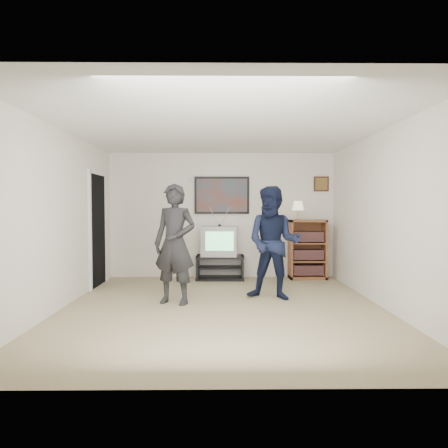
{
  "coord_description": "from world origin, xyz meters",
  "views": [
    {
      "loc": [
        -0.04,
        -5.54,
        1.42
      ],
      "look_at": [
        0.02,
        0.71,
        1.15
      ],
      "focal_mm": 32.0,
      "sensor_mm": 36.0,
      "label": 1
    }
  ],
  "objects_px": {
    "crt_television": "(220,241)",
    "media_stand": "(220,267)",
    "person_tall": "(175,244)",
    "bookshelf": "(307,249)",
    "person_short": "(273,243)"
  },
  "relations": [
    {
      "from": "crt_television",
      "to": "media_stand",
      "type": "bearing_deg",
      "value": 3.79
    },
    {
      "from": "crt_television",
      "to": "person_tall",
      "type": "xyz_separation_m",
      "value": [
        -0.65,
        -1.96,
        0.12
      ]
    },
    {
      "from": "bookshelf",
      "to": "person_tall",
      "type": "bearing_deg",
      "value": -139.93
    },
    {
      "from": "media_stand",
      "to": "person_short",
      "type": "bearing_deg",
      "value": -63.03
    },
    {
      "from": "media_stand",
      "to": "person_short",
      "type": "xyz_separation_m",
      "value": [
        0.82,
        -1.69,
        0.64
      ]
    },
    {
      "from": "media_stand",
      "to": "person_tall",
      "type": "bearing_deg",
      "value": -107.54
    },
    {
      "from": "person_short",
      "to": "media_stand",
      "type": "bearing_deg",
      "value": 134.64
    },
    {
      "from": "media_stand",
      "to": "person_tall",
      "type": "relative_size",
      "value": 0.54
    },
    {
      "from": "crt_television",
      "to": "bookshelf",
      "type": "height_order",
      "value": "bookshelf"
    },
    {
      "from": "media_stand",
      "to": "crt_television",
      "type": "height_order",
      "value": "crt_television"
    },
    {
      "from": "person_tall",
      "to": "person_short",
      "type": "relative_size",
      "value": 1.01
    },
    {
      "from": "person_tall",
      "to": "crt_television",
      "type": "bearing_deg",
      "value": 90.76
    },
    {
      "from": "bookshelf",
      "to": "person_short",
      "type": "relative_size",
      "value": 0.67
    },
    {
      "from": "crt_television",
      "to": "person_tall",
      "type": "height_order",
      "value": "person_tall"
    },
    {
      "from": "bookshelf",
      "to": "person_short",
      "type": "xyz_separation_m",
      "value": [
        -0.9,
        -1.74,
        0.29
      ]
    }
  ]
}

